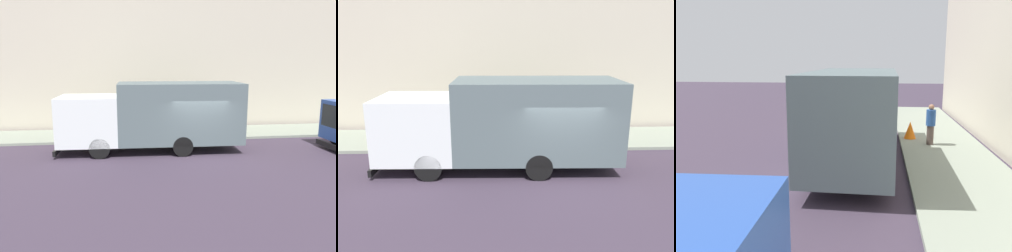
# 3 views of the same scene
# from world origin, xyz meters

# --- Properties ---
(ground) EXTENTS (80.00, 80.00, 0.00)m
(ground) POSITION_xyz_m (0.00, 0.00, 0.00)
(ground) COLOR #3C3040
(sidewalk) EXTENTS (3.31, 30.00, 0.13)m
(sidewalk) POSITION_xyz_m (4.65, 0.00, 0.07)
(sidewalk) COLOR gray
(sidewalk) RESTS_ON ground
(building_facade) EXTENTS (0.50, 30.00, 11.39)m
(building_facade) POSITION_xyz_m (6.81, 0.00, 5.70)
(building_facade) COLOR beige
(building_facade) RESTS_ON ground
(large_utility_truck) EXTENTS (2.75, 8.60, 3.22)m
(large_utility_truck) POSITION_xyz_m (1.33, 1.89, 1.73)
(large_utility_truck) COLOR white
(large_utility_truck) RESTS_ON ground
(pedestrian_walking) EXTENTS (0.45, 0.45, 1.65)m
(pedestrian_walking) POSITION_xyz_m (4.17, 4.13, 1.00)
(pedestrian_walking) COLOR brown
(pedestrian_walking) RESTS_ON sidewalk
(traffic_cone_orange) EXTENTS (0.52, 0.52, 0.75)m
(traffic_cone_orange) POSITION_xyz_m (3.45, 5.13, 0.51)
(traffic_cone_orange) COLOR orange
(traffic_cone_orange) RESTS_ON sidewalk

